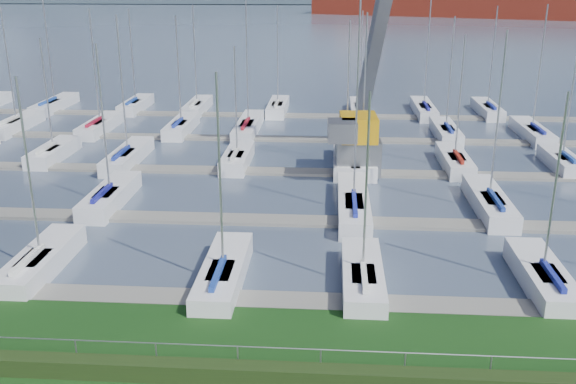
{
  "coord_description": "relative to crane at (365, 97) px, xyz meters",
  "views": [
    {
      "loc": [
        2.19,
        -19.84,
        13.94
      ],
      "look_at": [
        0.0,
        12.0,
        3.0
      ],
      "focal_mm": 40.0,
      "sensor_mm": 36.0,
      "label": 1
    }
  ],
  "objects": [
    {
      "name": "crane",
      "position": [
        0.0,
        0.0,
        0.0
      ],
      "size": [
        5.79,
        13.23,
        22.35
      ],
      "rotation": [
        0.0,
        0.0,
        0.05
      ],
      "color": "#575B5F",
      "rests_on": "water"
    },
    {
      "name": "hedge",
      "position": [
        -4.62,
        -27.57,
        -4.98
      ],
      "size": [
        80.0,
        0.7,
        0.7
      ],
      "primitive_type": "cube",
      "color": "#203212",
      "rests_on": "grass"
    },
    {
      "name": "fence",
      "position": [
        -4.62,
        -27.17,
        -4.13
      ],
      "size": [
        80.0,
        0.04,
        0.04
      ],
      "primitive_type": "cylinder",
      "rotation": [
        0.0,
        1.57,
        0.0
      ],
      "color": "gray",
      "rests_on": "grass"
    },
    {
      "name": "cargo_ship_mid",
      "position": [
        37.94,
        185.71,
        -1.84
      ],
      "size": [
        105.27,
        54.22,
        21.5
      ],
      "rotation": [
        0.0,
        0.0,
        -0.36
      ],
      "color": "maroon",
      "rests_on": "water"
    },
    {
      "name": "water",
      "position": [
        -4.62,
        232.83,
        -5.73
      ],
      "size": [
        800.0,
        540.0,
        0.2
      ],
      "primitive_type": "cube",
      "color": "#49566A"
    },
    {
      "name": "docks",
      "position": [
        -4.62,
        -1.17,
        -5.55
      ],
      "size": [
        90.0,
        41.6,
        0.25
      ],
      "color": "gray",
      "rests_on": "water"
    },
    {
      "name": "sailboat_fleet",
      "position": [
        -6.53,
        2.09,
        -0.02
      ],
      "size": [
        74.44,
        49.27,
        13.61
      ],
      "color": "beige",
      "rests_on": "water"
    }
  ]
}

